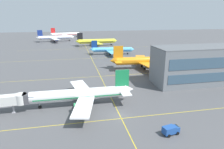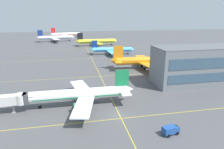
{
  "view_description": "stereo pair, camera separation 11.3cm",
  "coord_description": "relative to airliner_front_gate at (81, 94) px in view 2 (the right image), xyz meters",
  "views": [
    {
      "loc": [
        -12.36,
        -49.49,
        27.65
      ],
      "look_at": [
        3.51,
        28.17,
        3.57
      ],
      "focal_mm": 31.78,
      "sensor_mm": 36.0,
      "label": 1
    },
    {
      "loc": [
        -12.25,
        -49.52,
        27.65
      ],
      "look_at": [
        3.51,
        28.17,
        3.57
      ],
      "focal_mm": 31.78,
      "sensor_mm": 36.0,
      "label": 2
    }
  ],
  "objects": [
    {
      "name": "ground_plane",
      "position": [
        10.48,
        -8.86,
        -3.72
      ],
      "size": [
        600.0,
        600.0,
        0.0
      ],
      "primitive_type": "plane",
      "color": "#4C4C4F"
    },
    {
      "name": "airliner_far_right_stand",
      "position": [
        -18.22,
        161.29,
        0.47
      ],
      "size": [
        39.5,
        33.9,
        12.27
      ],
      "color": "white",
      "rests_on": "ground"
    },
    {
      "name": "airliner_second_row",
      "position": [
        36.49,
        38.47,
        0.49
      ],
      "size": [
        39.68,
        34.16,
        12.33
      ],
      "color": "orange",
      "rests_on": "ground"
    },
    {
      "name": "taxiway_markings",
      "position": [
        10.48,
        49.18,
        -3.71
      ],
      "size": [
        110.5,
        176.1,
        0.01
      ],
      "color": "yellow",
      "rests_on": "ground"
    },
    {
      "name": "jet_bridge",
      "position": [
        -22.74,
        -1.32,
        0.34
      ],
      "size": [
        18.09,
        3.98,
        5.58
      ],
      "color": "silver",
      "rests_on": "ground"
    },
    {
      "name": "service_truck_red_van",
      "position": [
        20.29,
        -20.47,
        -2.54
      ],
      "size": [
        4.4,
        2.84,
        2.1
      ],
      "color": "#1E4793",
      "rests_on": "ground"
    },
    {
      "name": "airliner_far_left_stand",
      "position": [
        20.63,
        123.29,
        0.39
      ],
      "size": [
        38.62,
        33.41,
        12.04
      ],
      "color": "yellow",
      "rests_on": "ground"
    },
    {
      "name": "airliner_distant_taxiway",
      "position": [
        -8.45,
        198.17,
        0.4
      ],
      "size": [
        38.61,
        32.83,
        12.06
      ],
      "color": "white",
      "rests_on": "ground"
    },
    {
      "name": "airliner_third_row",
      "position": [
        26.2,
        79.95,
        -0.28
      ],
      "size": [
        32.41,
        27.69,
        10.08
      ],
      "color": "#5BB7E5",
      "rests_on": "ground"
    },
    {
      "name": "airliner_front_gate",
      "position": [
        0.0,
        0.0,
        0.0
      ],
      "size": [
        34.9,
        30.23,
        10.89
      ],
      "color": "white",
      "rests_on": "ground"
    }
  ]
}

